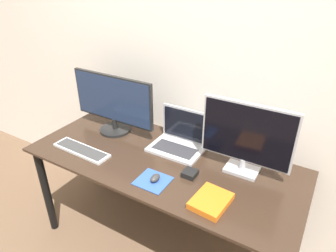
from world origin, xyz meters
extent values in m
cube|color=silver|center=(0.00, 0.81, 1.25)|extent=(7.00, 0.05, 2.50)
cube|color=#332319|center=(0.00, 0.37, 0.73)|extent=(1.73, 0.74, 0.02)
cylinder|color=black|center=(-0.81, 0.06, 0.36)|extent=(0.06, 0.06, 0.73)
cylinder|color=black|center=(-0.81, 0.68, 0.36)|extent=(0.06, 0.06, 0.73)
cylinder|color=black|center=(0.81, 0.68, 0.36)|extent=(0.06, 0.06, 0.73)
cylinder|color=black|center=(-0.49, 0.51, 0.75)|extent=(0.23, 0.23, 0.02)
cylinder|color=black|center=(-0.49, 0.51, 0.80)|extent=(0.04, 0.04, 0.08)
cube|color=black|center=(-0.49, 0.52, 1.00)|extent=(0.66, 0.02, 0.34)
cube|color=#1E2D4C|center=(-0.49, 0.50, 1.00)|extent=(0.63, 0.01, 0.31)
cube|color=#B2B2B7|center=(0.47, 0.51, 0.75)|extent=(0.19, 0.13, 0.02)
cylinder|color=#B2B2B7|center=(0.47, 0.51, 0.80)|extent=(0.04, 0.04, 0.07)
cube|color=#B2B2B7|center=(0.47, 0.52, 1.00)|extent=(0.52, 0.02, 0.36)
cube|color=black|center=(0.47, 0.50, 1.00)|extent=(0.50, 0.01, 0.34)
cube|color=silver|center=(0.02, 0.51, 0.75)|extent=(0.34, 0.24, 0.02)
cube|color=#2D2D33|center=(0.02, 0.49, 0.76)|extent=(0.28, 0.13, 0.00)
cube|color=silver|center=(0.02, 0.64, 0.88)|extent=(0.34, 0.01, 0.23)
cube|color=black|center=(0.02, 0.63, 0.88)|extent=(0.31, 0.00, 0.21)
cube|color=silver|center=(-0.50, 0.18, 0.75)|extent=(0.42, 0.13, 0.02)
cube|color=#383838|center=(-0.50, 0.18, 0.76)|extent=(0.39, 0.10, 0.00)
cube|color=#2D519E|center=(0.07, 0.16, 0.75)|extent=(0.18, 0.17, 0.00)
ellipsoid|color=#333333|center=(0.08, 0.17, 0.77)|extent=(0.05, 0.07, 0.04)
cube|color=orange|center=(0.42, 0.16, 0.76)|extent=(0.18, 0.22, 0.03)
cube|color=white|center=(0.42, 0.16, 0.76)|extent=(0.18, 0.22, 0.03)
cube|color=black|center=(0.23, 0.31, 0.76)|extent=(0.08, 0.08, 0.03)
camera|label=1|loc=(0.83, -0.95, 1.82)|focal=32.00mm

